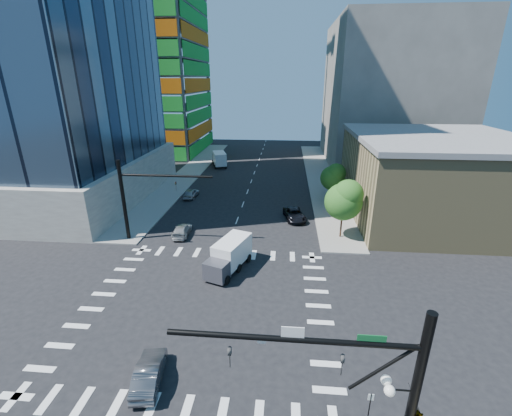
# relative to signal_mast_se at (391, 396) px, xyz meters

# --- Properties ---
(ground) EXTENTS (160.00, 160.00, 0.00)m
(ground) POSITION_rel_signal_mast_se_xyz_m (-10.60, 11.50, -5.01)
(ground) COLOR black
(ground) RESTS_ON ground
(road_markings) EXTENTS (20.00, 20.00, 0.01)m
(road_markings) POSITION_rel_signal_mast_se_xyz_m (-10.60, 11.50, -5.00)
(road_markings) COLOR silver
(road_markings) RESTS_ON ground
(sidewalk_ne) EXTENTS (5.00, 60.00, 0.15)m
(sidewalk_ne) POSITION_rel_signal_mast_se_xyz_m (1.90, 51.50, -4.93)
(sidewalk_ne) COLOR gray
(sidewalk_ne) RESTS_ON ground
(sidewalk_nw) EXTENTS (5.00, 60.00, 0.15)m
(sidewalk_nw) POSITION_rel_signal_mast_se_xyz_m (-23.10, 51.50, -4.93)
(sidewalk_nw) COLOR gray
(sidewalk_nw) RESTS_ON ground
(construction_building) EXTENTS (25.16, 34.50, 70.60)m
(construction_building) POSITION_rel_signal_mast_se_xyz_m (-38.02, 73.43, 19.60)
(construction_building) COLOR slate
(construction_building) RESTS_ON ground
(commercial_building) EXTENTS (20.50, 22.50, 10.60)m
(commercial_building) POSITION_rel_signal_mast_se_xyz_m (14.40, 33.50, 0.31)
(commercial_building) COLOR #988658
(commercial_building) RESTS_ON ground
(bg_building_ne) EXTENTS (24.00, 30.00, 28.00)m
(bg_building_ne) POSITION_rel_signal_mast_se_xyz_m (16.40, 66.50, 8.99)
(bg_building_ne) COLOR #65615B
(bg_building_ne) RESTS_ON ground
(signal_mast_se) EXTENTS (10.51, 2.48, 9.00)m
(signal_mast_se) POSITION_rel_signal_mast_se_xyz_m (0.00, 0.00, 0.00)
(signal_mast_se) COLOR black
(signal_mast_se) RESTS_ON sidewalk_se
(signal_mast_nw) EXTENTS (10.20, 0.40, 9.00)m
(signal_mast_nw) POSITION_rel_signal_mast_se_xyz_m (-20.60, 23.00, 0.49)
(signal_mast_nw) COLOR black
(signal_mast_nw) RESTS_ON sidewalk_nw
(tree_south) EXTENTS (4.16, 4.16, 6.82)m
(tree_south) POSITION_rel_signal_mast_se_xyz_m (2.03, 25.40, -0.32)
(tree_south) COLOR #382316
(tree_south) RESTS_ON sidewalk_ne
(tree_north) EXTENTS (3.54, 3.52, 5.78)m
(tree_north) POSITION_rel_signal_mast_se_xyz_m (2.33, 37.40, -1.02)
(tree_north) COLOR #382316
(tree_north) RESTS_ON sidewalk_ne
(no_parking_sign) EXTENTS (0.30, 0.06, 2.20)m
(no_parking_sign) POSITION_rel_signal_mast_se_xyz_m (0.10, 2.50, -3.63)
(no_parking_sign) COLOR black
(no_parking_sign) RESTS_ON ground
(car_nb_far) EXTENTS (3.24, 5.27, 1.36)m
(car_nb_far) POSITION_rel_signal_mast_se_xyz_m (-3.25, 30.53, -4.33)
(car_nb_far) COLOR black
(car_nb_far) RESTS_ON ground
(car_sb_near) EXTENTS (1.98, 4.40, 1.25)m
(car_sb_near) POSITION_rel_signal_mast_se_xyz_m (-16.37, 24.60, -4.38)
(car_sb_near) COLOR #B2B2B2
(car_sb_near) RESTS_ON ground
(car_sb_mid) EXTENTS (1.82, 4.06, 1.35)m
(car_sb_mid) POSITION_rel_signal_mast_se_xyz_m (-18.87, 37.92, -4.33)
(car_sb_mid) COLOR #9B9CA2
(car_sb_mid) RESTS_ON ground
(car_sb_cross) EXTENTS (2.06, 4.28, 1.35)m
(car_sb_cross) POSITION_rel_signal_mast_se_xyz_m (-12.31, 4.20, -4.33)
(car_sb_cross) COLOR #525358
(car_sb_cross) RESTS_ON ground
(box_truck_near) EXTENTS (4.00, 5.88, 2.84)m
(box_truck_near) POSITION_rel_signal_mast_se_xyz_m (-9.72, 17.25, -3.75)
(box_truck_near) COLOR black
(box_truck_near) RESTS_ON ground
(box_truck_far) EXTENTS (4.12, 6.24, 3.02)m
(box_truck_far) POSITION_rel_signal_mast_se_xyz_m (-18.45, 58.44, -3.67)
(box_truck_far) COLOR black
(box_truck_far) RESTS_ON ground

